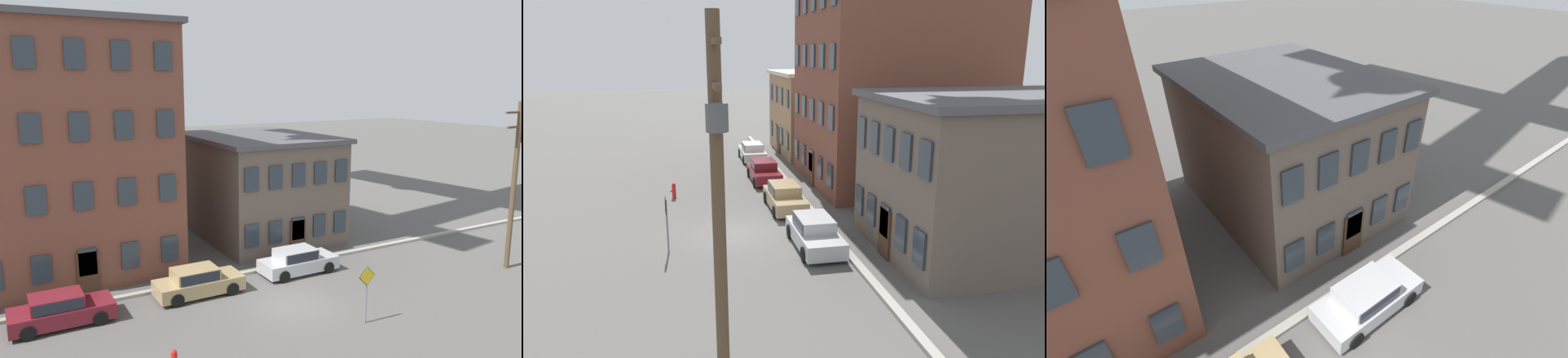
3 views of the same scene
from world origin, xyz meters
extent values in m
plane|color=#565451|center=(0.00, 0.00, 0.00)|extent=(200.00, 200.00, 0.00)
cube|color=#9E998E|center=(0.00, 4.50, 0.08)|extent=(56.00, 0.36, 0.16)
cube|color=brown|center=(-8.32, 11.61, 6.75)|extent=(10.70, 11.21, 13.50)
cube|color=#4C4C51|center=(-8.32, 11.61, 13.65)|extent=(11.20, 11.71, 0.30)
cube|color=#2D3842|center=(-10.46, 5.94, 1.69)|extent=(0.90, 0.10, 1.40)
cube|color=#2D3842|center=(-10.46, 5.94, 5.06)|extent=(0.90, 0.10, 1.40)
cube|color=#2D3842|center=(-10.46, 5.94, 8.44)|extent=(0.90, 0.10, 1.40)
cube|color=#2D3842|center=(-10.46, 5.94, 11.81)|extent=(0.90, 0.10, 1.40)
cube|color=#2D3842|center=(-8.32, 5.94, 1.69)|extent=(0.90, 0.10, 1.40)
cube|color=#2D3842|center=(-8.32, 5.94, 5.06)|extent=(0.90, 0.10, 1.40)
cube|color=#2D3842|center=(-8.32, 5.94, 8.44)|extent=(0.90, 0.10, 1.40)
cube|color=#2D3842|center=(-8.32, 5.94, 11.81)|extent=(0.90, 0.10, 1.40)
cube|color=#2D3842|center=(-6.18, 5.94, 1.69)|extent=(0.90, 0.10, 1.40)
cube|color=#2D3842|center=(-6.18, 5.94, 5.06)|extent=(0.90, 0.10, 1.40)
cube|color=#2D3842|center=(-6.18, 5.94, 8.44)|extent=(0.90, 0.10, 1.40)
cube|color=#2D3842|center=(-6.18, 5.94, 11.81)|extent=(0.90, 0.10, 1.40)
cube|color=#2D3842|center=(-4.04, 5.94, 1.69)|extent=(0.90, 0.10, 1.40)
cube|color=#2D3842|center=(-4.04, 5.94, 5.06)|extent=(0.90, 0.10, 1.40)
cube|color=#2D3842|center=(-4.04, 5.94, 8.44)|extent=(0.90, 0.10, 1.40)
cube|color=#2D3842|center=(-4.04, 5.94, 11.81)|extent=(0.90, 0.10, 1.40)
cube|color=#472D1E|center=(-8.32, 5.94, 1.10)|extent=(1.10, 0.10, 2.20)
cube|color=#66564C|center=(4.20, 11.23, 3.34)|extent=(8.05, 10.46, 6.69)
cube|color=#4C4C51|center=(4.20, 11.23, 6.84)|extent=(8.55, 10.96, 0.30)
cube|color=#2D3842|center=(0.98, 5.94, 1.67)|extent=(0.90, 0.10, 1.40)
cube|color=#2D3842|center=(0.98, 5.94, 5.02)|extent=(0.90, 0.10, 1.40)
cube|color=#2D3842|center=(2.59, 5.94, 1.67)|extent=(0.90, 0.10, 1.40)
cube|color=#2D3842|center=(2.59, 5.94, 5.02)|extent=(0.90, 0.10, 1.40)
cube|color=#2D3842|center=(4.20, 5.94, 1.67)|extent=(0.90, 0.10, 1.40)
cube|color=#2D3842|center=(4.20, 5.94, 5.02)|extent=(0.90, 0.10, 1.40)
cube|color=#2D3842|center=(5.81, 5.94, 1.67)|extent=(0.90, 0.10, 1.40)
cube|color=#2D3842|center=(5.81, 5.94, 5.02)|extent=(0.90, 0.10, 1.40)
cube|color=#2D3842|center=(7.42, 5.94, 1.67)|extent=(0.90, 0.10, 1.40)
cube|color=#2D3842|center=(7.42, 5.94, 5.02)|extent=(0.90, 0.10, 1.40)
cube|color=#472D1E|center=(4.20, 5.94, 1.10)|extent=(1.10, 0.10, 2.20)
cube|color=maroon|center=(-10.01, 3.03, 0.53)|extent=(4.40, 1.80, 0.70)
cube|color=maroon|center=(-10.21, 3.03, 1.15)|extent=(2.20, 1.51, 0.55)
cube|color=#1E232D|center=(-10.21, 3.03, 1.15)|extent=(2.02, 1.58, 0.48)
cylinder|color=black|center=(-8.56, 3.88, 0.33)|extent=(0.66, 0.22, 0.66)
cylinder|color=black|center=(-8.56, 2.18, 0.33)|extent=(0.66, 0.22, 0.66)
cylinder|color=black|center=(-11.46, 3.88, 0.33)|extent=(0.66, 0.22, 0.66)
cylinder|color=black|center=(-11.46, 2.18, 0.33)|extent=(0.66, 0.22, 0.66)
cube|color=tan|center=(-3.50, 3.15, 0.53)|extent=(4.40, 1.80, 0.70)
cube|color=tan|center=(-3.70, 3.15, 1.15)|extent=(2.20, 1.51, 0.55)
cube|color=#1E232D|center=(-3.70, 3.15, 1.15)|extent=(2.02, 1.58, 0.48)
cylinder|color=black|center=(-2.05, 4.00, 0.33)|extent=(0.66, 0.22, 0.66)
cylinder|color=black|center=(-2.05, 2.30, 0.33)|extent=(0.66, 0.22, 0.66)
cylinder|color=black|center=(-4.95, 4.00, 0.33)|extent=(0.66, 0.22, 0.66)
cylinder|color=black|center=(-4.95, 2.30, 0.33)|extent=(0.66, 0.22, 0.66)
cube|color=#B7B7BC|center=(2.53, 3.29, 0.53)|extent=(4.40, 1.80, 0.70)
cube|color=#B7B7BC|center=(2.33, 3.29, 1.15)|extent=(2.20, 1.51, 0.55)
cube|color=#1E232D|center=(2.33, 3.29, 1.15)|extent=(2.02, 1.58, 0.48)
cylinder|color=black|center=(3.98, 4.14, 0.33)|extent=(0.66, 0.22, 0.66)
cylinder|color=black|center=(3.98, 2.44, 0.33)|extent=(0.66, 0.22, 0.66)
cylinder|color=black|center=(1.08, 4.14, 0.33)|extent=(0.66, 0.22, 0.66)
cylinder|color=black|center=(1.08, 2.44, 0.33)|extent=(0.66, 0.22, 0.66)
cylinder|color=slate|center=(1.81, -3.27, 1.24)|extent=(0.08, 0.08, 2.48)
cube|color=yellow|center=(1.81, -3.30, 2.19)|extent=(0.82, 0.03, 0.82)
cube|color=black|center=(1.81, -3.29, 2.19)|extent=(0.88, 0.02, 0.88)
cylinder|color=brown|center=(13.54, -1.81, 4.76)|extent=(0.28, 0.28, 9.53)
cube|color=brown|center=(13.54, -1.81, 8.93)|extent=(2.40, 0.12, 0.12)
cube|color=brown|center=(13.54, -1.81, 8.13)|extent=(2.00, 0.12, 0.12)
sphere|color=red|center=(-6.98, -3.05, 0.85)|extent=(0.22, 0.22, 0.22)
camera|label=1|loc=(-12.38, -19.45, 10.46)|focal=35.00mm
camera|label=2|loc=(23.61, -2.52, 8.77)|focal=35.00mm
camera|label=3|loc=(-4.62, -2.25, 11.74)|focal=24.00mm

